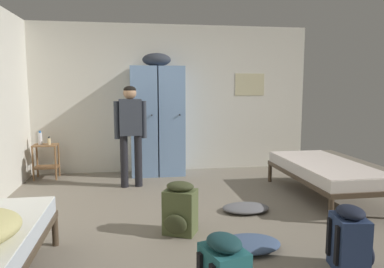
% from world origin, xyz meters
% --- Properties ---
extents(ground_plane, '(7.99, 7.99, 0.00)m').
position_xyz_m(ground_plane, '(0.00, 0.00, 0.00)').
color(ground_plane, gray).
extents(room_backdrop, '(4.97, 5.05, 2.59)m').
position_xyz_m(room_backdrop, '(-1.23, 1.26, 1.30)').
color(room_backdrop, silver).
rests_on(room_backdrop, ground_plane).
extents(locker_bank, '(0.90, 0.55, 2.07)m').
position_xyz_m(locker_bank, '(-0.28, 2.22, 0.97)').
color(locker_bank, '#7A9ECC').
rests_on(locker_bank, ground_plane).
extents(shelf_unit, '(0.38, 0.30, 0.57)m').
position_xyz_m(shelf_unit, '(-2.12, 2.20, 0.35)').
color(shelf_unit, brown).
rests_on(shelf_unit, ground_plane).
extents(bed_right, '(0.90, 1.90, 0.49)m').
position_xyz_m(bed_right, '(1.87, 0.50, 0.38)').
color(bed_right, '#473828').
rests_on(bed_right, ground_plane).
extents(person_traveler, '(0.48, 0.21, 1.52)m').
position_xyz_m(person_traveler, '(-0.73, 1.47, 0.92)').
color(person_traveler, black).
rests_on(person_traveler, ground_plane).
extents(water_bottle, '(0.07, 0.07, 0.22)m').
position_xyz_m(water_bottle, '(-2.20, 2.22, 0.67)').
color(water_bottle, white).
rests_on(water_bottle, shelf_unit).
extents(lotion_bottle, '(0.05, 0.05, 0.13)m').
position_xyz_m(lotion_bottle, '(-2.05, 2.16, 0.63)').
color(lotion_bottle, beige).
rests_on(lotion_bottle, shelf_unit).
extents(backpack_navy, '(0.37, 0.35, 0.55)m').
position_xyz_m(backpack_navy, '(1.05, -1.42, 0.26)').
color(backpack_navy, navy).
rests_on(backpack_navy, ground_plane).
extents(backpack_olive, '(0.39, 0.41, 0.55)m').
position_xyz_m(backpack_olive, '(-0.24, -0.43, 0.26)').
color(backpack_olive, '#566038').
rests_on(backpack_olive, ground_plane).
extents(clothes_pile_denim, '(0.60, 0.44, 0.10)m').
position_xyz_m(clothes_pile_denim, '(0.36, -0.90, 0.05)').
color(clothes_pile_denim, '#42567A').
rests_on(clothes_pile_denim, ground_plane).
extents(clothes_pile_grey, '(0.57, 0.40, 0.09)m').
position_xyz_m(clothes_pile_grey, '(0.64, 0.11, 0.04)').
color(clothes_pile_grey, slate).
rests_on(clothes_pile_grey, ground_plane).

